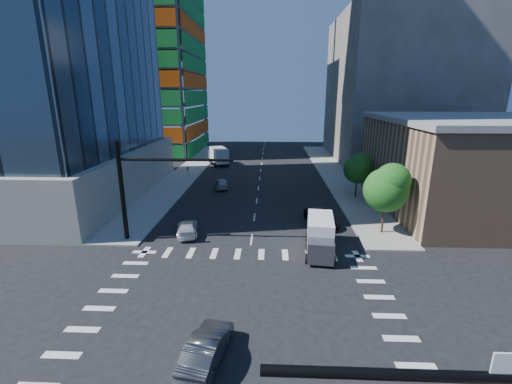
{
  "coord_description": "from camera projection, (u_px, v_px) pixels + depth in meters",
  "views": [
    {
      "loc": [
        1.66,
        -17.21,
        12.98
      ],
      "look_at": [
        0.59,
        8.0,
        5.75
      ],
      "focal_mm": 24.0,
      "sensor_mm": 36.0,
      "label": 1
    }
  ],
  "objects": [
    {
      "name": "ground",
      "position": [
        240.0,
        323.0,
        20.18
      ],
      "size": [
        160.0,
        160.0,
        0.0
      ],
      "primitive_type": "plane",
      "color": "black",
      "rests_on": "ground"
    },
    {
      "name": "road_markings",
      "position": [
        240.0,
        323.0,
        20.17
      ],
      "size": [
        20.0,
        20.0,
        0.01
      ],
      "primitive_type": "cube",
      "color": "silver",
      "rests_on": "ground"
    },
    {
      "name": "sidewalk_ne",
      "position": [
        334.0,
        173.0,
        58.06
      ],
      "size": [
        5.0,
        60.0,
        0.15
      ],
      "primitive_type": "cube",
      "color": "#9D9B94",
      "rests_on": "ground"
    },
    {
      "name": "sidewalk_nw",
      "position": [
        188.0,
        172.0,
        59.08
      ],
      "size": [
        5.0,
        60.0,
        0.15
      ],
      "primitive_type": "cube",
      "color": "#9D9B94",
      "rests_on": "ground"
    },
    {
      "name": "construction_building",
      "position": [
        137.0,
        38.0,
        73.98
      ],
      "size": [
        25.16,
        34.5,
        70.6
      ],
      "color": "slate",
      "rests_on": "ground"
    },
    {
      "name": "commercial_building",
      "position": [
        476.0,
        164.0,
        38.83
      ],
      "size": [
        20.5,
        22.5,
        10.6
      ],
      "color": "#9A7659",
      "rests_on": "ground"
    },
    {
      "name": "bg_building_ne",
      "position": [
        398.0,
        89.0,
        68.04
      ],
      "size": [
        24.0,
        30.0,
        28.0
      ],
      "primitive_type": "cube",
      "color": "#5F5A56",
      "rests_on": "ground"
    },
    {
      "name": "signal_mast_nw",
      "position": [
        138.0,
        182.0,
        30.11
      ],
      "size": [
        10.2,
        0.4,
        9.0
      ],
      "color": "black",
      "rests_on": "sidewalk_nw"
    },
    {
      "name": "tree_south",
      "position": [
        388.0,
        187.0,
        31.72
      ],
      "size": [
        4.16,
        4.16,
        6.82
      ],
      "color": "#382316",
      "rests_on": "sidewalk_ne"
    },
    {
      "name": "tree_north",
      "position": [
        359.0,
        168.0,
        43.43
      ],
      "size": [
        3.54,
        3.52,
        5.78
      ],
      "color": "#382316",
      "rests_on": "sidewalk_ne"
    },
    {
      "name": "car_nb_far",
      "position": [
        321.0,
        217.0,
        35.3
      ],
      "size": [
        3.44,
        5.75,
        1.5
      ],
      "primitive_type": "imported",
      "rotation": [
        0.0,
        0.0,
        0.19
      ],
      "color": "black",
      "rests_on": "ground"
    },
    {
      "name": "car_sb_near",
      "position": [
        187.0,
        228.0,
        32.77
      ],
      "size": [
        2.79,
        4.86,
        1.33
      ],
      "primitive_type": "imported",
      "rotation": [
        0.0,
        0.0,
        3.36
      ],
      "color": "white",
      "rests_on": "ground"
    },
    {
      "name": "car_sb_mid",
      "position": [
        222.0,
        183.0,
        48.7
      ],
      "size": [
        2.34,
        4.5,
        1.46
      ],
      "primitive_type": "imported",
      "rotation": [
        0.0,
        0.0,
        3.29
      ],
      "color": "gray",
      "rests_on": "ground"
    },
    {
      "name": "car_sb_cross",
      "position": [
        207.0,
        348.0,
        17.12
      ],
      "size": [
        2.33,
        4.73,
        1.49
      ],
      "primitive_type": "imported",
      "rotation": [
        0.0,
        0.0,
        2.97
      ],
      "color": "#444549",
      "rests_on": "ground"
    },
    {
      "name": "box_truck_near",
      "position": [
        320.0,
        239.0,
        28.75
      ],
      "size": [
        2.91,
        5.66,
        2.85
      ],
      "rotation": [
        0.0,
        0.0,
        -0.11
      ],
      "color": "black",
      "rests_on": "ground"
    },
    {
      "name": "box_truck_far",
      "position": [
        218.0,
        157.0,
        65.51
      ],
      "size": [
        4.9,
        6.8,
        3.28
      ],
      "rotation": [
        0.0,
        0.0,
        3.54
      ],
      "color": "black",
      "rests_on": "ground"
    }
  ]
}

